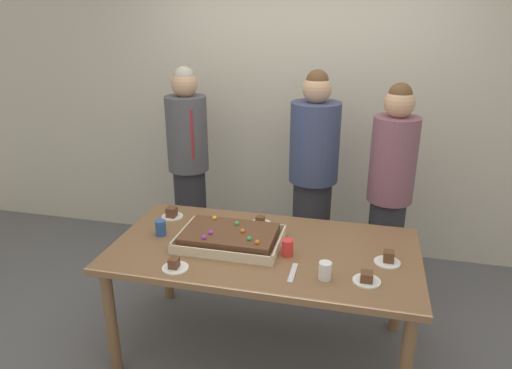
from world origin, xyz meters
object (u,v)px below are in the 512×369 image
Objects in this scene: drink_cup_nearest at (161,228)px; drink_cup_far_end at (325,271)px; person_green_shirt_behind at (189,165)px; person_serving_front at (313,178)px; plated_slice_near_left at (388,259)px; person_striped_tie_right at (390,193)px; sheet_cake at (230,237)px; party_table at (264,259)px; plated_slice_near_right at (367,279)px; drink_cup_middle at (288,248)px; plated_slice_center_front at (260,222)px; plated_slice_far_left at (175,266)px; plated_slice_far_right at (172,214)px; cake_server_utensil at (293,273)px.

drink_cup_nearest is 1.00× the size of drink_cup_far_end.
drink_cup_nearest is at bearing -21.64° from person_green_shirt_behind.
person_serving_front is 1.01× the size of person_green_shirt_behind.
drink_cup_nearest and drink_cup_far_end have the same top height.
plated_slice_near_left is 1.50× the size of drink_cup_nearest.
person_striped_tie_right is at bearing 49.52° from person_green_shirt_behind.
person_serving_front reaches higher than sheet_cake.
party_table is 12.42× the size of plated_slice_near_right.
drink_cup_middle is (-0.58, -0.05, 0.03)m from plated_slice_near_left.
drink_cup_middle is (0.25, -0.37, 0.03)m from plated_slice_center_front.
plated_slice_far_left is 0.84m from drink_cup_far_end.
drink_cup_middle is at bearing 157.60° from plated_slice_near_right.
drink_cup_nearest and drink_cup_middle have the same top height.
plated_slice_far_right is at bearing 154.01° from drink_cup_far_end.
drink_cup_nearest is at bearing -10.73° from person_striped_tie_right.
plated_slice_near_left reaches higher than plated_slice_far_left.
plated_slice_center_front is at bearing 158.70° from plated_slice_near_left.
drink_cup_middle is (0.16, -0.06, 0.13)m from party_table.
plated_slice_far_right is 0.94m from drink_cup_middle.
person_green_shirt_behind is at bearing -47.72° from person_striped_tie_right.
cake_server_utensil is at bearing 7.66° from person_green_shirt_behind.
plated_slice_far_right is at bearing 159.09° from drink_cup_middle.
plated_slice_near_left is 0.58m from drink_cup_middle.
drink_cup_middle and drink_cup_far_end have the same top height.
plated_slice_far_right is (-1.34, 0.53, 0.01)m from plated_slice_near_right.
party_table is at bearing 145.81° from drink_cup_far_end.
plated_slice_far_right is at bearing 114.45° from plated_slice_far_left.
sheet_cake reaches higher than drink_cup_middle.
plated_slice_far_right reaches higher than plated_slice_far_left.
person_striped_tie_right reaches higher than plated_slice_far_left.
plated_slice_center_front is at bearing 26.94° from drink_cup_nearest.
plated_slice_near_left is at bearing 51.92° from person_serving_front.
person_striped_tie_right is (0.85, 0.51, 0.09)m from plated_slice_center_front.
plated_slice_near_left is 1.50× the size of drink_cup_far_end.
drink_cup_far_end is at bearing -4.36° from cake_server_utensil.
party_table is at bearing 130.70° from cake_server_utensil.
plated_slice_near_left is 0.89m from plated_slice_center_front.
person_serving_front is (0.90, 0.69, 0.10)m from plated_slice_far_right.
plated_slice_near_left is at bearing -1.10° from party_table.
party_table is 12.42× the size of plated_slice_near_left.
plated_slice_far_right reaches higher than plated_slice_near_right.
party_table is 1.13m from person_striped_tie_right.
sheet_cake is 0.67m from drink_cup_far_end.
drink_cup_middle is 1.03m from person_serving_front.
person_green_shirt_behind is 1.03× the size of person_striped_tie_right.
drink_cup_nearest is (0.04, -0.27, 0.02)m from plated_slice_far_right.
person_striped_tie_right reaches higher than party_table.
plated_slice_far_left is at bearing -116.56° from plated_slice_center_front.
person_green_shirt_behind is (-1.62, 1.05, 0.11)m from plated_slice_near_left.
plated_slice_far_right is 0.63m from plated_slice_center_front.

